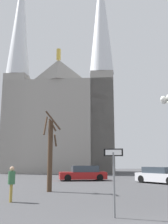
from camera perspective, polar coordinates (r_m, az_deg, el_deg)
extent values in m
cube|color=gray|center=(45.38, -4.64, -3.86)|extent=(18.88, 14.62, 14.43)
pyramid|color=gray|center=(42.45, -5.62, 9.09)|extent=(6.29, 2.81, 3.50)
cylinder|color=gold|center=(43.42, -5.56, 12.39)|extent=(0.70, 0.70, 1.80)
cube|color=gray|center=(42.94, -14.77, -2.37)|extent=(3.96, 3.96, 15.60)
cone|color=silver|center=(48.67, -13.72, 18.72)|extent=(3.87, 3.87, 19.80)
cube|color=gray|center=(40.44, 4.05, -2.20)|extent=(3.96, 3.96, 15.60)
cone|color=silver|center=(46.48, 3.74, 19.92)|extent=(3.87, 3.87, 19.80)
cylinder|color=slate|center=(9.18, 6.57, -15.43)|extent=(0.07, 0.07, 2.14)
cube|color=black|center=(9.15, 6.43, -8.75)|extent=(0.65, 0.20, 0.26)
cube|color=white|center=(9.14, 6.44, -8.75)|extent=(0.54, 0.15, 0.18)
sphere|color=white|center=(13.20, 17.05, 2.33)|extent=(0.30, 0.30, 0.30)
sphere|color=white|center=(12.82, 16.97, 2.71)|extent=(0.30, 0.30, 0.30)
cylinder|color=#473323|center=(16.75, -7.42, -9.37)|extent=(0.31, 0.31, 4.40)
cylinder|color=#473323|center=(16.73, -6.27, -6.19)|extent=(0.19, 0.72, 0.74)
cylinder|color=#473323|center=(16.97, -8.40, -2.96)|extent=(0.22, 0.79, 1.29)
cylinder|color=#473323|center=(16.69, -6.87, -2.82)|extent=(0.54, 0.40, 0.80)
cylinder|color=#473323|center=(16.48, -6.75, -1.85)|extent=(1.01, 0.48, 1.18)
cube|color=maroon|center=(26.08, -0.32, -13.68)|extent=(4.68, 2.34, 0.67)
cube|color=#333D47|center=(26.09, 0.18, -12.28)|extent=(2.69, 1.93, 0.60)
cylinder|color=black|center=(25.07, -3.57, -14.15)|extent=(0.66, 0.29, 0.64)
cylinder|color=black|center=(26.71, -3.95, -13.93)|extent=(0.66, 0.29, 0.64)
cylinder|color=black|center=(25.57, 3.48, -14.08)|extent=(0.66, 0.29, 0.64)
cylinder|color=black|center=(27.18, 2.68, -13.89)|extent=(0.66, 0.29, 0.64)
cube|color=silver|center=(23.68, 16.51, -13.51)|extent=(3.94, 4.55, 0.70)
cube|color=#333D47|center=(23.78, 16.01, -12.06)|extent=(2.73, 2.91, 0.52)
cylinder|color=black|center=(25.23, 15.00, -13.80)|extent=(0.54, 0.65, 0.64)
cylinder|color=black|center=(23.93, 12.44, -14.09)|extent=(0.54, 0.65, 0.64)
cylinder|color=olive|center=(13.08, -15.69, -16.64)|extent=(0.12, 0.12, 0.79)
cylinder|color=olive|center=(12.92, -15.63, -16.72)|extent=(0.12, 0.12, 0.79)
cylinder|color=#33663F|center=(12.94, -15.50, -13.64)|extent=(0.32, 0.32, 0.59)
sphere|color=tan|center=(12.93, -15.41, -11.86)|extent=(0.21, 0.21, 0.21)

